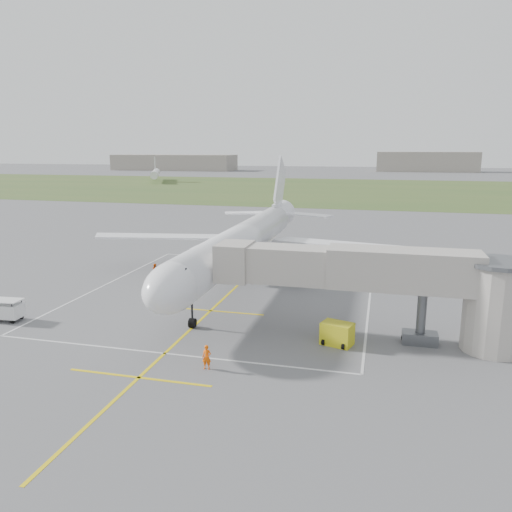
% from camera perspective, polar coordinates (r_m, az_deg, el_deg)
% --- Properties ---
extents(ground, '(700.00, 700.00, 0.00)m').
position_cam_1_polar(ground, '(55.12, -1.77, -3.06)').
color(ground, '#565658').
rests_on(ground, ground).
extents(grass_strip, '(700.00, 120.00, 0.02)m').
position_cam_1_polar(grass_strip, '(182.26, 9.65, 7.53)').
color(grass_strip, '#3A5424').
rests_on(grass_strip, ground).
extents(apron_markings, '(28.20, 60.00, 0.01)m').
position_cam_1_polar(apron_markings, '(49.77, -3.62, -4.76)').
color(apron_markings, yellow).
rests_on(apron_markings, ground).
extents(airliner, '(38.93, 46.75, 13.52)m').
position_cam_1_polar(airliner, '(54.83, -1.58, 1.58)').
color(airliner, white).
rests_on(airliner, ground).
extents(jet_bridge, '(23.40, 5.00, 7.20)m').
position_cam_1_polar(jet_bridge, '(38.85, 15.27, -2.82)').
color(jet_bridge, '#A7A097').
rests_on(jet_bridge, ground).
extents(gpu_unit, '(2.62, 2.16, 1.71)m').
position_cam_1_polar(gpu_unit, '(38.50, 9.25, -8.78)').
color(gpu_unit, gold).
rests_on(gpu_unit, ground).
extents(baggage_cart, '(2.77, 1.79, 1.85)m').
position_cam_1_polar(baggage_cart, '(48.09, -26.64, -5.53)').
color(baggage_cart, silver).
rests_on(baggage_cart, ground).
extents(ramp_worker_nose, '(0.64, 0.45, 1.68)m').
position_cam_1_polar(ramp_worker_nose, '(34.22, -5.66, -11.44)').
color(ramp_worker_nose, '#FF5C08').
rests_on(ramp_worker_nose, ground).
extents(ramp_worker_wing, '(0.94, 0.98, 1.59)m').
position_cam_1_polar(ramp_worker_wing, '(58.38, -11.45, -1.62)').
color(ramp_worker_wing, '#E45307').
rests_on(ramp_worker_wing, ground).
extents(distant_hangars, '(345.00, 49.00, 12.00)m').
position_cam_1_polar(distant_hangars, '(317.91, 8.81, 10.45)').
color(distant_hangars, gray).
rests_on(distant_hangars, ground).
extents(distant_aircraft, '(182.80, 55.45, 8.85)m').
position_cam_1_polar(distant_aircraft, '(216.05, 10.85, 9.15)').
color(distant_aircraft, white).
rests_on(distant_aircraft, ground).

